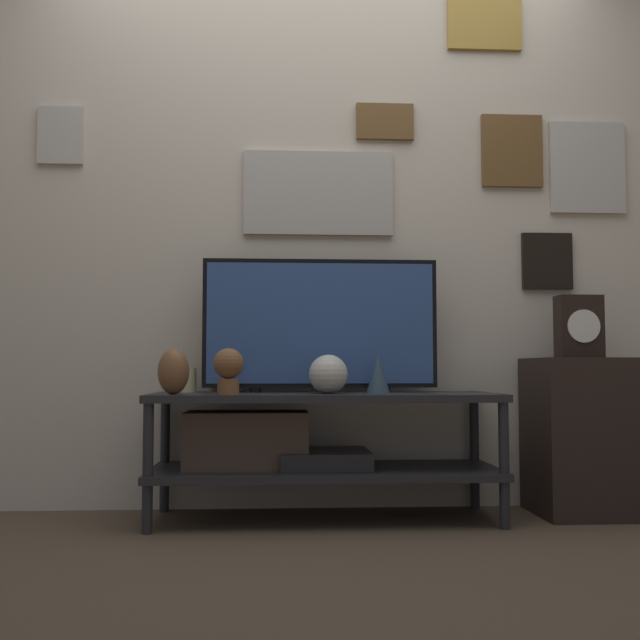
{
  "coord_description": "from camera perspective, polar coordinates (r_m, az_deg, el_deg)",
  "views": [
    {
      "loc": [
        -0.2,
        -2.78,
        0.61
      ],
      "look_at": [
        -0.02,
        0.28,
        0.81
      ],
      "focal_mm": 42.0,
      "sensor_mm": 36.0,
      "label": 1
    }
  ],
  "objects": [
    {
      "name": "ground_plane",
      "position": [
        2.85,
        0.75,
        -16.1
      ],
      "size": [
        12.0,
        12.0,
        0.0
      ],
      "primitive_type": "plane",
      "color": "#4C3D2D"
    },
    {
      "name": "wall_back",
      "position": [
        3.44,
        0.22,
        8.77
      ],
      "size": [
        6.4,
        0.08,
        2.7
      ],
      "color": "beige",
      "rests_on": "ground_plane"
    },
    {
      "name": "media_console",
      "position": [
        3.08,
        -1.8,
        -9.09
      ],
      "size": [
        1.41,
        0.49,
        0.51
      ],
      "color": "#232326",
      "rests_on": "ground_plane"
    },
    {
      "name": "television",
      "position": [
        3.18,
        0.03,
        -0.27
      ],
      "size": [
        1.0,
        0.05,
        0.57
      ],
      "color": "black",
      "rests_on": "media_console"
    },
    {
      "name": "vase_slim_bronze",
      "position": [
        3.04,
        4.45,
        -4.07
      ],
      "size": [
        0.1,
        0.1,
        0.16
      ],
      "color": "#2D4251",
      "rests_on": "media_console"
    },
    {
      "name": "vase_round_glass",
      "position": [
        2.99,
        0.64,
        -4.15
      ],
      "size": [
        0.16,
        0.16,
        0.16
      ],
      "color": "beige",
      "rests_on": "media_console"
    },
    {
      "name": "vase_urn_stoneware",
      "position": [
        2.96,
        -11.1,
        -3.87
      ],
      "size": [
        0.12,
        0.11,
        0.18
      ],
      "color": "brown",
      "rests_on": "media_console"
    },
    {
      "name": "vase_tall_ceramic",
      "position": [
        3.27,
        -7.58,
        -2.74
      ],
      "size": [
        0.1,
        0.1,
        0.31
      ],
      "color": "tan",
      "rests_on": "media_console"
    },
    {
      "name": "candle_jar",
      "position": [
        3.24,
        -10.04,
        -4.54
      ],
      "size": [
        0.07,
        0.07,
        0.1
      ],
      "color": "beige",
      "rests_on": "media_console"
    },
    {
      "name": "decorative_bust",
      "position": [
        2.88,
        -7.0,
        -3.68
      ],
      "size": [
        0.12,
        0.12,
        0.18
      ],
      "color": "brown",
      "rests_on": "media_console"
    },
    {
      "name": "side_table",
      "position": [
        3.37,
        19.09,
        -8.34
      ],
      "size": [
        0.38,
        0.4,
        0.66
      ],
      "color": "black",
      "rests_on": "ground_plane"
    },
    {
      "name": "mantel_clock",
      "position": [
        3.4,
        19.13,
        -0.49
      ],
      "size": [
        0.19,
        0.11,
        0.27
      ],
      "color": "black",
      "rests_on": "side_table"
    }
  ]
}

